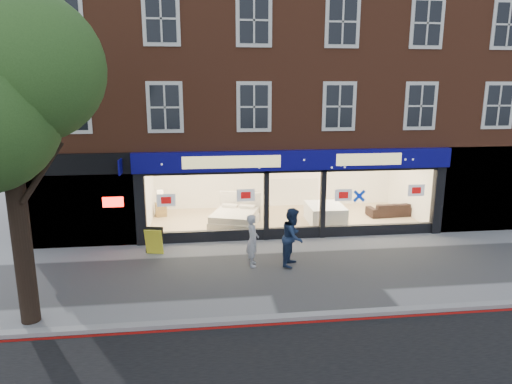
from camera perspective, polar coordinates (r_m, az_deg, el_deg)
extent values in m
plane|color=gray|center=(14.26, 7.28, -9.65)|extent=(120.00, 120.00, 0.00)
cube|color=#8C0A07|center=(11.58, 11.15, -15.42)|extent=(60.00, 0.10, 0.01)
cube|color=gray|center=(11.72, 10.86, -14.73)|extent=(60.00, 0.25, 0.12)
cube|color=tan|center=(19.08, 3.45, -3.51)|extent=(11.00, 4.50, 0.10)
cube|color=brown|center=(20.06, 2.78, 16.38)|extent=(19.00, 8.00, 6.70)
cube|color=#09076D|center=(16.17, 5.10, 4.00)|extent=(11.40, 0.28, 0.70)
cube|color=black|center=(17.01, 4.77, -5.08)|extent=(11.00, 0.18, 0.40)
cube|color=black|center=(16.47, -14.23, -2.06)|extent=(0.35, 0.30, 2.60)
cube|color=black|center=(18.58, 21.72, -0.90)|extent=(0.35, 0.30, 2.60)
cube|color=white|center=(16.24, -6.39, -1.39)|extent=(4.20, 0.02, 2.10)
cube|color=white|center=(17.53, 15.36, -0.71)|extent=(4.20, 0.02, 2.10)
cube|color=white|center=(16.90, 4.72, -1.84)|extent=(1.80, 0.02, 2.10)
cube|color=silver|center=(20.93, 2.39, 1.52)|extent=(11.00, 0.20, 2.60)
cube|color=#FFEAC6|center=(18.52, 3.56, 4.08)|extent=(11.00, 4.50, 0.12)
cube|color=black|center=(17.03, -21.22, -0.85)|extent=(3.80, 0.60, 3.30)
cube|color=#FF140C|center=(16.44, -17.44, -1.21)|extent=(0.70, 0.04, 0.35)
cube|color=black|center=(19.66, 26.72, 0.40)|extent=(4.00, 0.40, 3.30)
cylinder|color=black|center=(11.79, -27.33, -4.59)|extent=(0.44, 0.44, 4.40)
sphere|color=#294D1D|center=(11.34, -28.81, 9.06)|extent=(3.20, 3.20, 3.20)
sphere|color=#294D1D|center=(10.71, -26.29, 11.33)|extent=(2.40, 2.40, 2.40)
cube|color=beige|center=(18.02, -2.74, -3.78)|extent=(2.18, 2.36, 0.34)
cube|color=beige|center=(17.93, -2.75, -2.89)|extent=(2.09, 2.27, 0.24)
cube|color=beige|center=(18.86, -1.96, -1.71)|extent=(1.67, 0.68, 1.16)
cube|color=beige|center=(18.62, -3.29, -1.73)|extent=(0.69, 0.50, 0.12)
cube|color=beige|center=(18.45, -1.12, -1.85)|extent=(0.69, 0.50, 0.12)
cube|color=brown|center=(19.81, -11.79, -2.17)|extent=(0.53, 0.53, 0.55)
cube|color=white|center=(18.81, 8.61, -3.35)|extent=(1.45, 1.82, 0.24)
cube|color=white|center=(18.74, 8.63, -2.66)|extent=(1.45, 1.82, 0.24)
cube|color=white|center=(18.68, 8.66, -1.97)|extent=(1.45, 1.82, 0.24)
imported|color=black|center=(20.26, 16.40, -2.07)|extent=(1.98, 0.90, 0.56)
cube|color=yellow|center=(15.67, -12.61, -5.99)|extent=(0.65, 0.49, 0.90)
imported|color=#AFB0B7|center=(14.22, -0.43, -6.04)|extent=(0.41, 0.61, 1.65)
imported|color=#192848|center=(14.28, 4.65, -5.61)|extent=(1.02, 1.11, 1.84)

